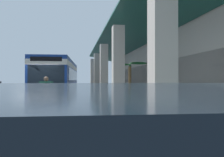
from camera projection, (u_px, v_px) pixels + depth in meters
The scene contains 6 objects.
ground at pixel (163, 103), 14.81m from camera, with size 120.00×120.00×0.00m, color #262628.
curb_strip at pixel (93, 100), 16.36m from camera, with size 33.90×0.50×0.12m, color #9E998E.
plaza_building at pixel (215, 48), 17.90m from camera, with size 28.55×15.35×8.07m.
transit_bus at pixel (58, 76), 19.55m from camera, with size 11.34×3.24×3.34m.
pedestrian at pixel (46, 92), 10.66m from camera, with size 0.45×0.67×1.67m.
potted_palm at pixel (130, 98), 12.07m from camera, with size 1.47×1.95×2.51m.
Camera 1 is at (14.12, 2.37, 1.49)m, focal length 36.35 mm.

